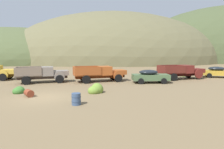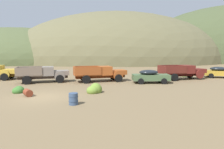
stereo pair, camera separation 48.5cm
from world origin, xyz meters
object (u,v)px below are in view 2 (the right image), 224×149
object	(u,v)px
car_weathered_green	(152,76)
truck_oxblood	(185,72)
oil_drum_spare	(28,93)
truck_oxide_orange	(104,73)
car_mustard	(221,72)
truck_primer_gray	(47,74)
oil_drum_foreground	(73,99)

from	to	relation	value
car_weathered_green	truck_oxblood	distance (m)	5.97
oil_drum_spare	truck_oxide_orange	bearing A→B (deg)	50.78
truck_oxide_orange	car_weathered_green	distance (m)	5.87
truck_oxide_orange	car_weathered_green	size ratio (longest dim) A/B	1.47
truck_oxblood	car_mustard	xyz separation A→B (m)	(5.85, 1.19, -0.22)
car_mustard	oil_drum_spare	size ratio (longest dim) A/B	4.53
truck_primer_gray	car_weathered_green	world-z (taller)	truck_primer_gray
truck_primer_gray	car_weathered_green	size ratio (longest dim) A/B	1.36
car_weathered_green	oil_drum_foreground	world-z (taller)	car_weathered_green
truck_primer_gray	truck_oxide_orange	size ratio (longest dim) A/B	0.93
oil_drum_foreground	car_weathered_green	bearing A→B (deg)	48.92
car_mustard	truck_primer_gray	bearing A→B (deg)	-153.71
oil_drum_foreground	oil_drum_spare	size ratio (longest dim) A/B	0.77
truck_primer_gray	truck_oxide_orange	distance (m)	6.88
truck_primer_gray	oil_drum_foreground	distance (m)	11.43
truck_oxblood	car_mustard	world-z (taller)	truck_oxblood
truck_primer_gray	truck_oxide_orange	bearing A→B (deg)	-12.20
car_mustard	oil_drum_foreground	distance (m)	23.15
car_weathered_green	car_mustard	world-z (taller)	same
truck_primer_gray	oil_drum_spare	distance (m)	7.63
oil_drum_spare	car_mustard	bearing A→B (deg)	23.89
truck_oxide_orange	oil_drum_spare	xyz separation A→B (m)	(-6.42, -7.87, -0.73)
truck_primer_gray	truck_oxblood	size ratio (longest dim) A/B	0.93
truck_oxide_orange	oil_drum_spare	bearing A→B (deg)	-142.34
truck_primer_gray	oil_drum_spare	world-z (taller)	truck_primer_gray
car_mustard	oil_drum_foreground	xyz separation A→B (m)	(-19.05, -13.14, -0.40)
truck_primer_gray	car_mustard	xyz separation A→B (m)	(23.60, 2.67, -0.20)
truck_oxide_orange	oil_drum_foreground	bearing A→B (deg)	-115.28
truck_oxide_orange	truck_oxblood	world-z (taller)	same
truck_primer_gray	car_mustard	bearing A→B (deg)	-8.10
truck_oxblood	car_mustard	distance (m)	5.97
truck_primer_gray	oil_drum_foreground	world-z (taller)	truck_primer_gray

